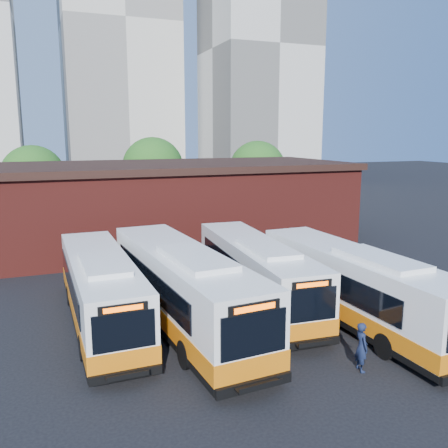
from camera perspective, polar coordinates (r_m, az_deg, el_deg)
name	(u,v)px	position (r m, az deg, el deg)	size (l,w,h in m)	color
ground	(286,341)	(20.82, 7.51, -13.74)	(220.00, 220.00, 0.00)	black
bus_west	(101,292)	(22.46, -14.60, -7.96)	(2.79, 12.43, 3.37)	white
bus_midwest	(183,291)	(21.49, -4.98, -8.03)	(3.85, 13.88, 3.74)	white
bus_mideast	(256,275)	(24.39, 3.84, -6.10)	(3.35, 12.63, 3.41)	white
bus_east	(355,289)	(22.77, 15.44, -7.55)	(3.14, 13.05, 3.53)	white
transit_worker	(361,347)	(18.63, 16.21, -14.01)	(0.68, 0.44, 1.86)	#131C38
depot_building	(167,203)	(38.10, -6.82, 2.58)	(28.60, 12.60, 6.40)	maroon
tree_west	(33,177)	(48.76, -21.96, 5.28)	(6.00, 6.00, 7.65)	#382314
tree_mid	(153,168)	(51.94, -8.55, 6.70)	(6.56, 6.56, 8.36)	#382314
tree_east	(257,169)	(52.65, 4.04, 6.57)	(6.24, 6.24, 7.96)	#382314
tower_center	(117,26)	(106.12, -12.71, 22.26)	(22.00, 20.00, 61.20)	beige
tower_right	(258,49)	(94.56, 4.08, 20.25)	(18.00, 18.00, 49.20)	beige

